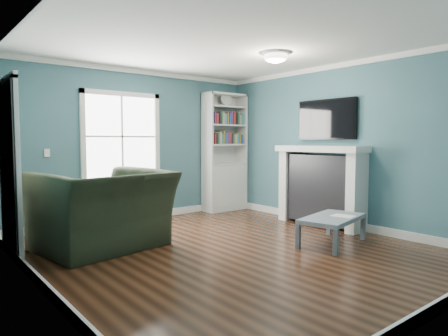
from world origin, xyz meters
TOP-DOWN VIEW (x-y plane):
  - floor at (0.00, 0.00)m, footprint 5.00×5.00m
  - room_walls at (0.00, 0.00)m, footprint 5.00×5.00m
  - trim at (0.00, 0.00)m, footprint 4.50×5.00m
  - window at (-0.30, 2.49)m, footprint 1.40×0.06m
  - bookshelf at (1.77, 2.30)m, footprint 0.90×0.35m
  - fireplace at (2.08, 0.20)m, footprint 0.44×1.58m
  - tv at (2.20, 0.20)m, footprint 0.06×1.10m
  - door at (-2.22, 1.40)m, footprint 0.12×0.98m
  - ceiling_fixture at (0.90, 0.10)m, footprint 0.38×0.38m
  - light_switch at (-1.50, 2.48)m, footprint 0.08×0.01m
  - recliner at (-1.22, 1.08)m, footprint 1.67×1.23m
  - coffee_table at (1.25, -0.63)m, footprint 1.12×0.77m
  - paper_sheet at (1.38, -0.70)m, footprint 0.28×0.32m

SIDE VIEW (x-z plane):
  - floor at x=0.00m, z-range 0.00..0.00m
  - coffee_table at x=1.25m, z-range 0.14..0.51m
  - paper_sheet at x=1.38m, z-range 0.37..0.38m
  - fireplace at x=2.08m, z-range -0.01..1.29m
  - recliner at x=-1.22m, z-range 0.00..1.34m
  - bookshelf at x=1.77m, z-range -0.23..2.08m
  - door at x=-2.22m, z-range -0.01..2.16m
  - light_switch at x=-1.50m, z-range 1.14..1.26m
  - trim at x=0.00m, z-range -0.06..2.54m
  - window at x=-0.30m, z-range 0.70..2.20m
  - room_walls at x=0.00m, z-range -0.92..4.08m
  - tv at x=2.20m, z-range 1.40..2.05m
  - ceiling_fixture at x=0.90m, z-range 2.47..2.63m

